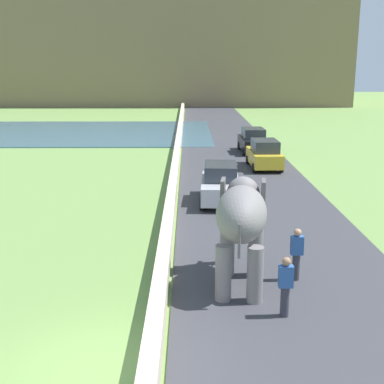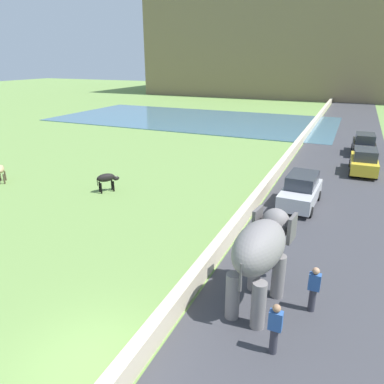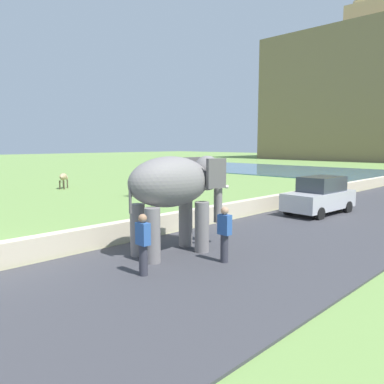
{
  "view_description": "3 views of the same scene",
  "coord_description": "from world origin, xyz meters",
  "px_view_note": "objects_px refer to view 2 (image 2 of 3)",
  "views": [
    {
      "loc": [
        1.97,
        -9.63,
        6.25
      ],
      "look_at": [
        2.11,
        9.91,
        1.41
      ],
      "focal_mm": 48.61,
      "sensor_mm": 36.0,
      "label": 1
    },
    {
      "loc": [
        5.52,
        -5.68,
        7.65
      ],
      "look_at": [
        -1.21,
        9.43,
        1.5
      ],
      "focal_mm": 33.83,
      "sensor_mm": 36.0,
      "label": 2
    },
    {
      "loc": [
        11.78,
        -3.31,
        3.36
      ],
      "look_at": [
        -0.07,
        8.48,
        1.22
      ],
      "focal_mm": 35.55,
      "sensor_mm": 36.0,
      "label": 3
    }
  ],
  "objects_px": {
    "person_trailing": "(275,328)",
    "car_yellow": "(364,161)",
    "cow_black": "(107,179)",
    "person_beside_elephant": "(314,289)",
    "car_black": "(364,144)",
    "elephant": "(262,249)",
    "cow_tan": "(1,170)",
    "car_silver": "(301,191)"
  },
  "relations": [
    {
      "from": "car_black",
      "to": "cow_tan",
      "type": "distance_m",
      "value": 27.71
    },
    {
      "from": "car_silver",
      "to": "car_black",
      "type": "distance_m",
      "value": 14.04
    },
    {
      "from": "elephant",
      "to": "person_trailing",
      "type": "distance_m",
      "value": 2.47
    },
    {
      "from": "person_trailing",
      "to": "car_silver",
      "type": "xyz_separation_m",
      "value": [
        -0.95,
        11.21,
        0.03
      ]
    },
    {
      "from": "car_silver",
      "to": "cow_tan",
      "type": "height_order",
      "value": "car_silver"
    },
    {
      "from": "person_beside_elephant",
      "to": "person_trailing",
      "type": "relative_size",
      "value": 1.0
    },
    {
      "from": "person_trailing",
      "to": "car_yellow",
      "type": "bearing_deg",
      "value": 83.44
    },
    {
      "from": "cow_tan",
      "to": "car_black",
      "type": "bearing_deg",
      "value": 38.97
    },
    {
      "from": "person_trailing",
      "to": "car_black",
      "type": "height_order",
      "value": "car_black"
    },
    {
      "from": "car_silver",
      "to": "cow_tan",
      "type": "distance_m",
      "value": 18.77
    },
    {
      "from": "car_yellow",
      "to": "cow_tan",
      "type": "relative_size",
      "value": 3.32
    },
    {
      "from": "car_black",
      "to": "cow_tan",
      "type": "height_order",
      "value": "car_black"
    },
    {
      "from": "person_beside_elephant",
      "to": "cow_black",
      "type": "bearing_deg",
      "value": 152.8
    },
    {
      "from": "person_trailing",
      "to": "person_beside_elephant",
      "type": "bearing_deg",
      "value": 71.92
    },
    {
      "from": "car_yellow",
      "to": "cow_black",
      "type": "xyz_separation_m",
      "value": [
        -14.16,
        -10.32,
        -0.06
      ]
    },
    {
      "from": "person_beside_elephant",
      "to": "car_black",
      "type": "height_order",
      "value": "car_black"
    },
    {
      "from": "elephant",
      "to": "cow_black",
      "type": "height_order",
      "value": "elephant"
    },
    {
      "from": "person_beside_elephant",
      "to": "car_yellow",
      "type": "xyz_separation_m",
      "value": [
        1.46,
        16.85,
        0.03
      ]
    },
    {
      "from": "cow_black",
      "to": "cow_tan",
      "type": "xyz_separation_m",
      "value": [
        -7.38,
        -1.33,
        0.0
      ]
    },
    {
      "from": "car_yellow",
      "to": "cow_black",
      "type": "relative_size",
      "value": 3.05
    },
    {
      "from": "car_yellow",
      "to": "car_silver",
      "type": "relative_size",
      "value": 0.99
    },
    {
      "from": "car_silver",
      "to": "cow_tan",
      "type": "xyz_separation_m",
      "value": [
        -18.4,
        -3.74,
        -0.06
      ]
    },
    {
      "from": "person_beside_elephant",
      "to": "cow_tan",
      "type": "relative_size",
      "value": 1.34
    },
    {
      "from": "elephant",
      "to": "cow_tan",
      "type": "xyz_separation_m",
      "value": [
        -18.42,
        5.49,
        -1.2
      ]
    },
    {
      "from": "car_yellow",
      "to": "cow_tan",
      "type": "xyz_separation_m",
      "value": [
        -21.55,
        -11.64,
        -0.06
      ]
    },
    {
      "from": "person_trailing",
      "to": "car_silver",
      "type": "bearing_deg",
      "value": 94.85
    },
    {
      "from": "person_beside_elephant",
      "to": "person_trailing",
      "type": "bearing_deg",
      "value": -108.08
    },
    {
      "from": "elephant",
      "to": "cow_black",
      "type": "xyz_separation_m",
      "value": [
        -11.04,
        6.81,
        -1.2
      ]
    },
    {
      "from": "elephant",
      "to": "car_silver",
      "type": "xyz_separation_m",
      "value": [
        -0.03,
        9.23,
        -1.14
      ]
    },
    {
      "from": "car_yellow",
      "to": "car_silver",
      "type": "xyz_separation_m",
      "value": [
        -3.15,
        -7.9,
        0.0
      ]
    },
    {
      "from": "car_yellow",
      "to": "elephant",
      "type": "bearing_deg",
      "value": -100.33
    },
    {
      "from": "cow_black",
      "to": "person_beside_elephant",
      "type": "bearing_deg",
      "value": -27.2
    },
    {
      "from": "car_yellow",
      "to": "cow_black",
      "type": "distance_m",
      "value": 17.52
    },
    {
      "from": "cow_black",
      "to": "elephant",
      "type": "bearing_deg",
      "value": -31.68
    },
    {
      "from": "person_trailing",
      "to": "cow_tan",
      "type": "height_order",
      "value": "person_trailing"
    },
    {
      "from": "elephant",
      "to": "car_silver",
      "type": "height_order",
      "value": "elephant"
    },
    {
      "from": "person_trailing",
      "to": "car_silver",
      "type": "relative_size",
      "value": 0.4
    },
    {
      "from": "cow_tan",
      "to": "car_silver",
      "type": "bearing_deg",
      "value": 11.5
    },
    {
      "from": "person_beside_elephant",
      "to": "car_yellow",
      "type": "relative_size",
      "value": 0.4
    },
    {
      "from": "person_trailing",
      "to": "cow_black",
      "type": "bearing_deg",
      "value": 143.69
    },
    {
      "from": "elephant",
      "to": "car_yellow",
      "type": "height_order",
      "value": "elephant"
    },
    {
      "from": "elephant",
      "to": "car_black",
      "type": "bearing_deg",
      "value": 82.24
    }
  ]
}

